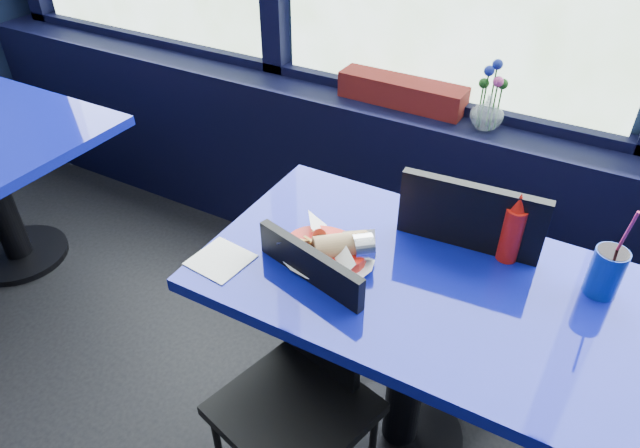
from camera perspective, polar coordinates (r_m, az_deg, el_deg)
The scene contains 10 objects.
window_sill at distance 2.54m, azimuth 10.05°, elevation 2.61°, with size 5.00×0.26×0.80m, color black.
near_table at distance 1.72m, azimuth 9.40°, elevation -9.76°, with size 1.20×0.70×0.75m.
chair_near_front at distance 1.68m, azimuth -1.93°, elevation -14.49°, with size 0.47×0.47×0.85m.
chair_near_back at distance 1.94m, azimuth 14.77°, elevation -4.77°, with size 0.47×0.47×0.96m.
planter_box at distance 2.38m, azimuth 8.19°, elevation 12.96°, with size 0.52×0.13×0.10m, color maroon.
flower_vase at distance 2.25m, azimuth 16.46°, elevation 11.04°, with size 0.15×0.15×0.26m.
food_basket at distance 1.60m, azimuth 0.82°, elevation -2.58°, with size 0.29×0.29×0.09m.
ketchup_bottle at distance 1.65m, azimuth 18.71°, elevation -0.64°, with size 0.06×0.06×0.22m.
soda_cup at distance 1.65m, azimuth 26.70°, elevation -4.22°, with size 0.09×0.09×0.29m.
napkin at distance 1.64m, azimuth -9.91°, elevation -3.57°, with size 0.15×0.15×0.00m, color white.
Camera 1 is at (0.63, 0.85, 1.80)m, focal length 32.00 mm.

